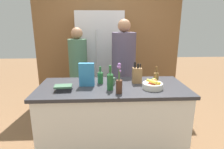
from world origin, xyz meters
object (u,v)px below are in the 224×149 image
at_px(fruit_bowl, 153,84).
at_px(flower_vase, 119,83).
at_px(refrigerator, 101,61).
at_px(bottle_oil, 156,77).
at_px(bottle_wine, 100,77).
at_px(person_in_blue, 123,68).
at_px(coffee_mug, 112,81).
at_px(knife_block, 137,75).
at_px(cereal_box, 87,75).
at_px(person_at_sink, 79,70).
at_px(bottle_vinegar, 110,80).
at_px(book_stack, 64,88).

xyz_separation_m(fruit_bowl, flower_vase, (-0.41, -0.13, 0.06)).
xyz_separation_m(refrigerator, bottle_oil, (0.72, -1.41, 0.06)).
height_order(bottle_wine, person_in_blue, person_in_blue).
xyz_separation_m(fruit_bowl, coffee_mug, (-0.48, 0.18, -0.01)).
xyz_separation_m(fruit_bowl, knife_block, (-0.15, 0.23, 0.05)).
bearing_deg(cereal_box, person_at_sink, 103.79).
distance_m(refrigerator, bottle_vinegar, 1.61).
height_order(cereal_box, person_in_blue, person_in_blue).
bearing_deg(bottle_vinegar, cereal_box, 151.36).
distance_m(flower_vase, cereal_box, 0.46).
distance_m(knife_block, coffee_mug, 0.34).
bearing_deg(book_stack, flower_vase, -9.73).
bearing_deg(bottle_wine, bottle_oil, -5.06).
distance_m(bottle_oil, person_at_sink, 1.36).
distance_m(book_stack, bottle_vinegar, 0.54).
relative_size(flower_vase, cereal_box, 1.18).
bearing_deg(refrigerator, book_stack, -104.17).
xyz_separation_m(flower_vase, person_in_blue, (0.16, 0.98, -0.05)).
bearing_deg(bottle_oil, person_at_sink, 142.93).
distance_m(bottle_vinegar, person_in_blue, 0.90).
relative_size(bottle_oil, bottle_wine, 1.03).
height_order(refrigerator, person_in_blue, refrigerator).
height_order(bottle_oil, bottle_wine, bottle_oil).
distance_m(refrigerator, knife_block, 1.44).
xyz_separation_m(knife_block, person_in_blue, (-0.11, 0.61, -0.04)).
bearing_deg(person_in_blue, bottle_oil, -89.55).
bearing_deg(book_stack, fruit_bowl, 1.48).
bearing_deg(refrigerator, fruit_bowl, -68.14).
bearing_deg(bottle_vinegar, flower_vase, -51.33).
distance_m(flower_vase, coffee_mug, 0.33).
height_order(knife_block, flower_vase, flower_vase).
bearing_deg(refrigerator, cereal_box, -96.06).
xyz_separation_m(refrigerator, knife_block, (0.49, -1.35, 0.07)).
bearing_deg(bottle_oil, person_in_blue, 116.88).
height_order(fruit_bowl, person_in_blue, person_in_blue).
xyz_separation_m(bottle_oil, bottle_vinegar, (-0.59, -0.19, 0.02)).
bearing_deg(flower_vase, fruit_bowl, 17.98).
bearing_deg(flower_vase, bottle_vinegar, 128.67).
height_order(coffee_mug, person_in_blue, person_in_blue).
distance_m(refrigerator, book_stack, 1.66).
relative_size(cereal_box, book_stack, 1.40).
relative_size(flower_vase, person_at_sink, 0.21).
distance_m(refrigerator, flower_vase, 1.73).
xyz_separation_m(bottle_oil, person_in_blue, (-0.34, 0.68, -0.03)).
bearing_deg(person_in_blue, flower_vase, -125.56).
bearing_deg(person_at_sink, person_in_blue, -11.34).
bearing_deg(bottle_vinegar, person_at_sink, 115.97).
height_order(fruit_bowl, flower_vase, flower_vase).
height_order(cereal_box, book_stack, cereal_box).
bearing_deg(person_in_blue, cereal_box, -153.23).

